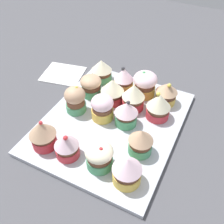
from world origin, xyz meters
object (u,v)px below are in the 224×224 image
Objects in this scene: cupcake_15 at (42,134)px; cupcake_8 at (126,113)px; baking_tray at (112,122)px; cupcake_10 at (75,99)px; cupcake_14 at (67,145)px; cupcake_2 at (124,79)px; cupcake_12 at (127,170)px; cupcake_7 at (91,85)px; cupcake_4 at (159,106)px; cupcake_5 at (133,96)px; cupcake_0 at (166,93)px; napkin at (63,74)px; cupcake_9 at (102,108)px; cupcake_6 at (112,90)px; cupcake_11 at (141,141)px; cupcake_3 at (102,70)px; cupcake_1 at (145,84)px; cupcake_13 at (99,156)px.

cupcake_8 is at bearing -132.81° from cupcake_15.
baking_tray is 11.20cm from cupcake_10.
cupcake_14 is at bearing 63.20° from cupcake_8.
cupcake_2 is at bearing -105.58° from cupcake_15.
cupcake_12 reaches higher than baking_tray.
cupcake_4 is at bearing 179.13° from cupcake_7.
cupcake_14 is (6.72, 21.13, -0.54)cm from cupcake_5.
cupcake_7 is at bearing 16.88° from cupcake_0.
cupcake_0 reaches higher than napkin.
cupcake_4 is 14.35cm from cupcake_9.
cupcake_7 is at bearing -73.81° from cupcake_14.
cupcake_6 reaches higher than cupcake_14.
cupcake_2 and cupcake_5 have the same top height.
cupcake_15 is at bearing 58.39° from cupcake_5.
cupcake_0 is at bearing -126.53° from cupcake_15.
baking_tray is 12.79cm from cupcake_7.
cupcake_6 is at bearing -43.70° from cupcake_11.
cupcake_15 reaches higher than cupcake_0.
cupcake_3 is at bearing -85.03° from cupcake_7.
cupcake_5 is 24.90cm from cupcake_15.
cupcake_0 is 0.90× the size of cupcake_10.
cupcake_2 reaches higher than cupcake_7.
napkin is at bearing -28.66° from cupcake_11.
cupcake_11 is at bearing 108.91° from cupcake_1.
cupcake_1 is 6.19cm from cupcake_2.
cupcake_15 is at bearing 74.42° from cupcake_2.
cupcake_11 is (-0.29, 12.65, -0.20)cm from cupcake_4.
cupcake_5 is 1.10× the size of cupcake_14.
cupcake_15 reaches higher than cupcake_6.
cupcake_13 is (6.74, -0.82, -0.43)cm from cupcake_12.
cupcake_9 is (6.13, 13.89, -0.39)cm from cupcake_1.
cupcake_1 and cupcake_4 have the same top height.
cupcake_3 is at bearing -28.68° from cupcake_5.
napkin is (34.65, -26.94, -4.52)cm from cupcake_12.
cupcake_10 is at bearing -14.53° from cupcake_11.
cupcake_5 is 6.11cm from cupcake_6.
cupcake_0 is 34.26cm from napkin.
cupcake_7 is (6.73, -0.08, -0.66)cm from cupcake_6.
cupcake_5 is 0.98× the size of cupcake_15.
cupcake_3 is 7.46cm from cupcake_7.
cupcake_4 is at bearing 159.40° from cupcake_3.
cupcake_1 is 6.61cm from cupcake_5.
cupcake_7 is 0.86× the size of cupcake_8.
cupcake_3 reaches higher than cupcake_7.
cupcake_10 reaches higher than cupcake_13.
cupcake_0 is 20.84cm from cupcake_7.
cupcake_13 is at bearing -174.62° from cupcake_14.
cupcake_14 is (0.61, 21.00, -0.42)cm from cupcake_6.
cupcake_8 is 20.38cm from cupcake_15.
cupcake_9 is at bearing 29.04° from cupcake_4.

